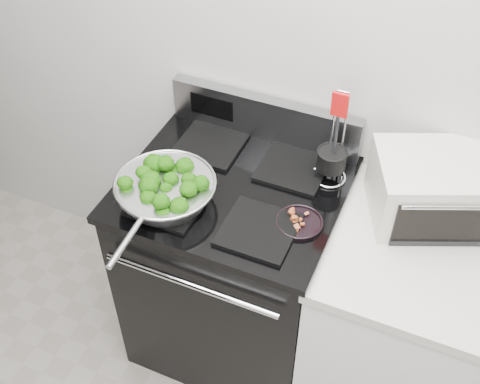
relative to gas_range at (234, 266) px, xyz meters
The scene contains 8 objects.
back_wall 0.97m from the gas_range, 48.22° to the left, with size 4.00×0.02×2.70m, color silver.
gas_range is the anchor object (origin of this frame).
counter 0.69m from the gas_range, ahead, with size 0.62×0.68×0.92m.
skillet 0.57m from the gas_range, 136.59° to the right, with size 0.36×0.57×0.08m.
broccoli_pile 0.59m from the gas_range, 137.01° to the right, with size 0.28×0.28×0.10m, color #0D3204, non-canonical shape.
bacon_plate 0.56m from the gas_range, 17.28° to the right, with size 0.16×0.16×0.04m.
utensil_holder 0.64m from the gas_range, 29.14° to the left, with size 0.12×0.12×0.38m.
toaster_oven 0.88m from the gas_range, 14.05° to the left, with size 0.49×0.44×0.23m.
Camera 1 is at (0.35, -0.02, 2.44)m, focal length 45.00 mm.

